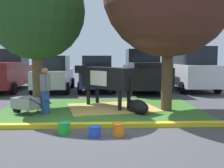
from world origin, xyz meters
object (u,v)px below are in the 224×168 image
at_px(bucket_green, 64,128).
at_px(sedan_blue, 97,74).
at_px(sedan_silver, 54,74).
at_px(cow_holstein, 106,78).
at_px(pickup_truck_maroon, 6,71).
at_px(calf_lying, 138,107).
at_px(person_handler, 45,90).
at_px(bucket_orange, 118,129).
at_px(suv_black, 191,69).
at_px(shade_tree_left, 36,12).
at_px(pickup_truck_black, 144,71).
at_px(wheelbarrow, 26,103).
at_px(bucket_blue, 95,131).

height_order(bucket_green, sedan_blue, sedan_blue).
bearing_deg(sedan_silver, cow_holstein, -60.71).
bearing_deg(bucket_green, pickup_truck_maroon, 116.61).
height_order(calf_lying, person_handler, person_handler).
bearing_deg(bucket_orange, calf_lying, 71.60).
bearing_deg(suv_black, shade_tree_left, -146.81).
height_order(person_handler, pickup_truck_maroon, pickup_truck_maroon).
relative_size(shade_tree_left, cow_holstein, 2.16).
relative_size(cow_holstein, suv_black, 0.55).
bearing_deg(shade_tree_left, pickup_truck_black, 45.71).
relative_size(wheelbarrow, suv_black, 0.32).
distance_m(shade_tree_left, pickup_truck_maroon, 6.77).
bearing_deg(person_handler, sedan_blue, 75.80).
height_order(shade_tree_left, sedan_silver, shade_tree_left).
distance_m(person_handler, wheelbarrow, 0.82).
bearing_deg(pickup_truck_maroon, sedan_blue, -2.56).
bearing_deg(sedan_blue, person_handler, -104.20).
relative_size(cow_holstein, pickup_truck_black, 0.47).
relative_size(wheelbarrow, bucket_orange, 4.56).
bearing_deg(suv_black, pickup_truck_black, 178.97).
bearing_deg(bucket_orange, sedan_silver, 109.00).
distance_m(pickup_truck_maroon, pickup_truck_black, 8.08).
bearing_deg(cow_holstein, suv_black, 44.99).
bearing_deg(suv_black, pickup_truck_maroon, 177.77).
distance_m(bucket_orange, pickup_truck_black, 9.30).
distance_m(person_handler, sedan_silver, 6.42).
bearing_deg(bucket_blue, person_handler, 123.34).
relative_size(person_handler, bucket_orange, 4.88).
relative_size(cow_holstein, wheelbarrow, 1.70).
bearing_deg(person_handler, pickup_truck_black, 55.55).
relative_size(bucket_orange, suv_black, 0.07).
height_order(wheelbarrow, suv_black, suv_black).
distance_m(pickup_truck_maroon, suv_black, 10.81).
distance_m(shade_tree_left, bucket_blue, 5.73).
bearing_deg(pickup_truck_maroon, pickup_truck_black, -2.63).
height_order(bucket_green, bucket_blue, bucket_green).
relative_size(pickup_truck_black, suv_black, 1.17).
distance_m(wheelbarrow, bucket_green, 2.88).
bearing_deg(sedan_silver, bucket_green, -78.86).
xyz_separation_m(cow_holstein, pickup_truck_black, (2.36, 5.14, -0.02)).
distance_m(pickup_truck_maroon, sedan_silver, 2.90).
height_order(cow_holstein, suv_black, suv_black).
bearing_deg(pickup_truck_maroon, person_handler, -61.79).
height_order(bucket_green, pickup_truck_maroon, pickup_truck_maroon).
xyz_separation_m(cow_holstein, calf_lying, (1.10, -1.25, -0.89)).
bearing_deg(wheelbarrow, pickup_truck_maroon, 113.83).
bearing_deg(suv_black, bucket_green, -125.53).
distance_m(bucket_green, bucket_blue, 0.82).
distance_m(shade_tree_left, bucket_orange, 5.95).
bearing_deg(sedan_silver, sedan_blue, 4.61).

